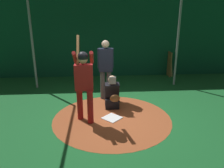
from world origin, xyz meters
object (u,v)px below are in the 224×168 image
object	(u,v)px
home_plate	(112,118)
umpire	(106,66)
batter	(84,80)
bat_rack	(169,65)
catcher	(112,95)

from	to	relation	value
home_plate	umpire	size ratio (longest dim) A/B	0.23
batter	umpire	world-z (taller)	batter
batter	bat_rack	xyz separation A→B (m)	(-3.97, 3.46, -0.60)
bat_rack	catcher	bearing A→B (deg)	-40.14
batter	catcher	xyz separation A→B (m)	(-0.75, 0.75, -0.71)
home_plate	catcher	xyz separation A→B (m)	(-0.67, 0.05, 0.37)
home_plate	bat_rack	xyz separation A→B (m)	(-3.89, 2.77, 0.48)
umpire	bat_rack	xyz separation A→B (m)	(-2.47, 2.86, -0.57)
catcher	umpire	world-z (taller)	umpire
batter	home_plate	bearing A→B (deg)	95.95
home_plate	batter	world-z (taller)	batter
umpire	catcher	bearing A→B (deg)	11.22
batter	bat_rack	distance (m)	5.30
catcher	batter	bearing A→B (deg)	-45.00
umpire	bat_rack	world-z (taller)	umpire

